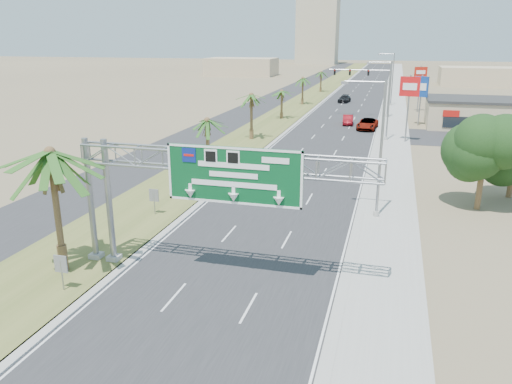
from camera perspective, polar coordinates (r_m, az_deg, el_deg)
The scene contains 29 objects.
road at distance 124.84m, azimuth 11.77°, elevation 10.99°, with size 12.00×300.00×0.02m, color #28282B.
sidewalk_right at distance 124.58m, azimuth 15.74°, elevation 10.72°, with size 4.00×300.00×0.10m, color #9E9B93.
median_grass at distance 125.89m, azimuth 7.15°, elevation 11.28°, with size 7.00×300.00×0.12m, color #535D29.
opposing_road at distance 127.09m, azimuth 3.96°, elevation 11.40°, with size 8.00×300.00×0.02m, color #28282B.
sign_gantry at distance 26.42m, azimuth -5.52°, elevation 2.46°, with size 16.75×1.24×7.50m.
palm_near at distance 28.54m, azimuth -22.50°, elevation 4.13°, with size 5.70×5.70×8.35m.
palm_row_b at distance 49.82m, azimuth -5.62°, elevation 8.05°, with size 3.99×3.99×5.95m.
palm_row_c at distance 64.78m, azimuth -0.53°, elevation 10.92°, with size 3.99×3.99×6.75m.
palm_row_d at distance 82.27m, azimuth 2.97°, elevation 11.36°, with size 3.99×3.99×5.45m.
palm_row_e at distance 100.78m, azimuth 5.38°, elevation 12.77°, with size 3.99×3.99×6.15m.
palm_row_f at distance 125.43m, azimuth 7.46°, elevation 13.38°, with size 3.99×3.99×5.75m.
streetlight_near at distance 36.83m, azimuth 13.74°, elevation 4.08°, with size 3.27×0.44×10.00m.
streetlight_mid at distance 66.42m, azimuth 14.75°, elevation 9.68°, with size 3.27×0.44×10.00m.
streetlight_far at distance 102.25m, azimuth 15.20°, elevation 12.10°, with size 3.27×0.44×10.00m.
signal_mast at distance 86.31m, azimuth 13.62°, elevation 11.48°, with size 10.28×0.71×8.00m.
store_building at distance 81.83m, azimuth 25.24°, elevation 8.03°, with size 18.00×10.00×4.00m, color tan.
oak_near at distance 41.34m, azimuth 24.67°, elevation 4.16°, with size 4.50×4.50×6.80m.
median_signback_a at distance 27.90m, azimuth -21.39°, elevation -7.95°, with size 0.75×0.08×2.08m.
median_signback_b at distance 37.73m, azimuth -11.58°, elevation -0.58°, with size 0.75×0.08×2.08m.
tower_distant at distance 267.00m, azimuth 7.07°, elevation 18.09°, with size 20.00×16.00×35.00m, color #B6AA8A.
building_distant_left at distance 182.12m, azimuth -1.67°, elevation 14.12°, with size 24.00×14.00×6.00m, color tan.
building_distant_right at distance 155.81m, azimuth 23.95°, elevation 11.99°, with size 20.00×12.00×5.00m, color tan.
car_left_lane at distance 51.60m, azimuth -0.37°, elevation 3.83°, with size 1.93×4.80×1.64m, color black.
car_mid_lane at distance 78.64m, azimuth 10.46°, elevation 8.12°, with size 1.53×4.37×1.44m, color maroon.
car_right_lane at distance 74.74m, azimuth 12.62°, elevation 7.58°, with size 2.62×5.69×1.58m, color gray.
car_far at distance 106.24m, azimuth 10.07°, elevation 10.43°, with size 2.00×4.91×1.43m, color black.
pole_sign_red_near at distance 65.70m, azimuth 17.15°, elevation 11.06°, with size 2.42×0.60×8.42m.
pole_sign_blue at distance 79.82m, azimuth 18.38°, elevation 11.14°, with size 1.97×1.02×7.50m.
pole_sign_red_far at distance 94.99m, azimuth 18.28°, elevation 12.51°, with size 2.21×0.81×8.09m.
Camera 1 is at (8.13, -13.93, 12.74)m, focal length 35.00 mm.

